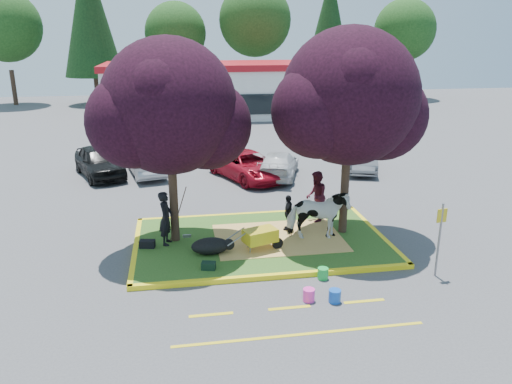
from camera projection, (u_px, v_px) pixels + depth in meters
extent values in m
plane|color=#424244|center=(261.00, 243.00, 16.65)|extent=(90.00, 90.00, 0.00)
cube|color=#2A5319|center=(261.00, 241.00, 16.63)|extent=(8.00, 5.00, 0.15)
cube|color=yellow|center=(277.00, 276.00, 14.20)|extent=(8.30, 0.16, 0.15)
cube|color=yellow|center=(249.00, 215.00, 19.05)|extent=(8.30, 0.16, 0.15)
cube|color=yellow|center=(136.00, 249.00, 15.99)|extent=(0.16, 5.30, 0.15)
cube|color=yellow|center=(377.00, 233.00, 17.27)|extent=(0.16, 5.30, 0.15)
cube|color=#E7B55F|center=(278.00, 238.00, 16.70)|extent=(4.20, 3.00, 0.01)
cylinder|color=black|center=(173.00, 189.00, 16.01)|extent=(0.28, 0.28, 3.53)
sphere|color=black|center=(169.00, 106.00, 15.21)|extent=(4.20, 4.20, 4.20)
sphere|color=black|center=(207.00, 125.00, 15.77)|extent=(2.86, 2.86, 2.86)
sphere|color=black|center=(134.00, 121.00, 14.88)|extent=(2.86, 2.86, 2.86)
cylinder|color=black|center=(345.00, 180.00, 16.69)|extent=(0.28, 0.28, 3.70)
sphere|color=black|center=(350.00, 96.00, 15.86)|extent=(4.40, 4.40, 4.40)
sphere|color=black|center=(382.00, 115.00, 16.43)|extent=(2.99, 2.99, 2.99)
sphere|color=black|center=(319.00, 111.00, 15.52)|extent=(2.99, 2.99, 2.99)
cube|color=yellow|center=(211.00, 315.00, 12.38)|extent=(1.10, 0.12, 0.01)
cube|color=yellow|center=(289.00, 308.00, 12.70)|extent=(1.10, 0.12, 0.01)
cube|color=yellow|center=(364.00, 301.00, 13.01)|extent=(1.10, 0.12, 0.01)
cube|color=yellow|center=(301.00, 334.00, 11.57)|extent=(6.00, 0.10, 0.01)
cube|color=silver|center=(227.00, 91.00, 42.69)|extent=(20.00, 8.00, 4.00)
cube|color=maroon|center=(227.00, 66.00, 42.05)|extent=(20.40, 8.40, 0.50)
cube|color=black|center=(233.00, 105.00, 39.07)|extent=(19.00, 0.10, 1.60)
cylinder|color=black|center=(14.00, 88.00, 49.05)|extent=(0.44, 0.44, 3.36)
sphere|color=#143811|center=(5.00, 26.00, 47.31)|extent=(6.72, 6.72, 6.72)
cylinder|color=black|center=(96.00, 84.00, 49.28)|extent=(0.44, 0.44, 3.92)
cone|color=black|center=(90.00, 12.00, 47.26)|extent=(5.60, 5.60, 11.90)
cylinder|color=black|center=(178.00, 86.00, 52.08)|extent=(0.44, 0.44, 3.08)
sphere|color=#143811|center=(176.00, 33.00, 50.49)|extent=(6.16, 6.16, 6.16)
cylinder|color=black|center=(255.00, 83.00, 52.31)|extent=(0.44, 0.44, 3.64)
sphere|color=#143811|center=(255.00, 20.00, 50.43)|extent=(7.28, 7.28, 7.28)
cylinder|color=black|center=(327.00, 82.00, 54.06)|extent=(0.44, 0.44, 3.50)
cone|color=black|center=(329.00, 24.00, 52.25)|extent=(5.00, 5.00, 10.62)
cylinder|color=black|center=(400.00, 83.00, 54.42)|extent=(0.44, 0.44, 3.22)
sphere|color=#143811|center=(405.00, 30.00, 52.76)|extent=(6.44, 6.44, 6.44)
imported|color=white|center=(318.00, 215.00, 16.35)|extent=(2.09, 1.13, 1.68)
ellipsoid|color=black|center=(210.00, 246.00, 15.42)|extent=(1.36, 1.10, 0.51)
imported|color=black|center=(166.00, 218.00, 15.97)|extent=(0.55, 0.72, 1.77)
imported|color=#43131E|center=(316.00, 196.00, 17.97)|extent=(0.89, 1.04, 1.85)
imported|color=black|center=(288.00, 213.00, 17.21)|extent=(0.59, 0.80, 1.27)
cylinder|color=black|center=(278.00, 243.00, 15.79)|extent=(0.37, 0.19, 0.37)
cylinder|color=slate|center=(250.00, 250.00, 15.45)|extent=(0.04, 0.04, 0.26)
cylinder|color=slate|center=(248.00, 244.00, 15.88)|extent=(0.04, 0.04, 0.26)
cube|color=gold|center=(260.00, 236.00, 15.61)|extent=(1.16, 0.91, 0.41)
cylinder|color=slate|center=(237.00, 239.00, 15.28)|extent=(0.64, 0.25, 0.34)
cylinder|color=slate|center=(235.00, 234.00, 15.70)|extent=(0.64, 0.25, 0.34)
cube|color=black|center=(147.00, 244.00, 15.91)|extent=(0.52, 0.34, 0.24)
cube|color=black|center=(209.00, 266.00, 14.44)|extent=(0.45, 0.34, 0.22)
cylinder|color=slate|center=(439.00, 240.00, 14.07)|extent=(0.06, 0.06, 2.20)
cube|color=gold|center=(442.00, 216.00, 13.85)|extent=(0.31, 0.07, 0.40)
cylinder|color=green|center=(323.00, 273.00, 14.17)|extent=(0.40, 0.40, 0.33)
cylinder|color=#FF38B1|center=(309.00, 295.00, 12.99)|extent=(0.37, 0.37, 0.34)
cylinder|color=blue|center=(335.00, 296.00, 12.94)|extent=(0.35, 0.35, 0.34)
imported|color=black|center=(99.00, 161.00, 24.33)|extent=(3.21, 4.71, 1.49)
imported|color=#A0A1A7|center=(146.00, 160.00, 24.70)|extent=(2.35, 4.46, 1.40)
imported|color=maroon|center=(248.00, 165.00, 23.93)|extent=(3.85, 5.19, 1.31)
imported|color=silver|center=(278.00, 164.00, 24.24)|extent=(3.00, 4.61, 1.24)
imported|color=slate|center=(361.00, 158.00, 25.45)|extent=(2.51, 4.22, 1.31)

